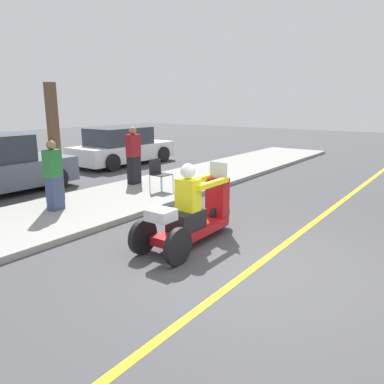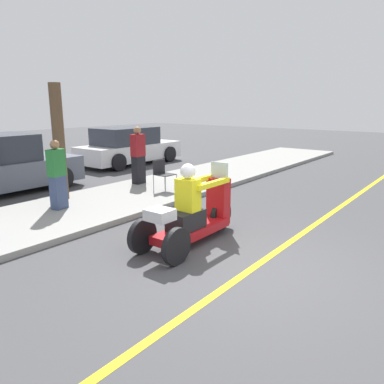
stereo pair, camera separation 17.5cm
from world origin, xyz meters
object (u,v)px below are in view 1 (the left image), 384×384
at_px(spectator_far_back, 134,157).
at_px(parked_car_lot_far, 122,147).
at_px(motorcycle_trike, 192,215).
at_px(folding_chair_curbside, 158,172).
at_px(tree_trunk, 55,143).
at_px(spectator_mid_group, 54,177).

xyz_separation_m(spectator_far_back, parked_car_lot_far, (2.79, 3.42, -0.22)).
height_order(spectator_far_back, parked_car_lot_far, spectator_far_back).
distance_m(motorcycle_trike, folding_chair_curbside, 3.68).
relative_size(motorcycle_trike, tree_trunk, 0.86).
distance_m(folding_chair_curbside, tree_trunk, 2.70).
bearing_deg(motorcycle_trike, tree_trunk, 87.57).
bearing_deg(spectator_mid_group, tree_trunk, 51.54).
bearing_deg(tree_trunk, folding_chair_curbside, -31.79).
bearing_deg(folding_chair_curbside, parked_car_lot_far, 56.39).
bearing_deg(spectator_mid_group, folding_chair_curbside, -12.82).
bearing_deg(spectator_mid_group, parked_car_lot_far, 34.40).
height_order(parked_car_lot_far, tree_trunk, tree_trunk).
distance_m(motorcycle_trike, parked_car_lot_far, 9.18).
bearing_deg(spectator_mid_group, motorcycle_trike, -83.49).
relative_size(motorcycle_trike, spectator_far_back, 1.44).
relative_size(folding_chair_curbside, parked_car_lot_far, 0.19).
height_order(motorcycle_trike, parked_car_lot_far, parked_car_lot_far).
height_order(folding_chair_curbside, tree_trunk, tree_trunk).
height_order(motorcycle_trike, spectator_far_back, spectator_far_back).
bearing_deg(spectator_far_back, motorcycle_trike, -123.04).
height_order(motorcycle_trike, tree_trunk, tree_trunk).
bearing_deg(folding_chair_curbside, tree_trunk, 148.21).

